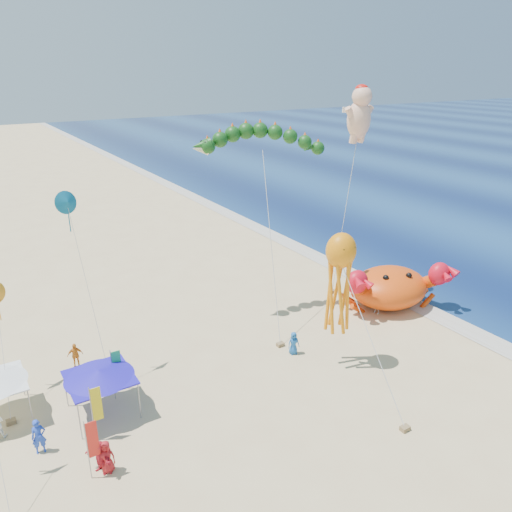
{
  "coord_description": "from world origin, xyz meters",
  "views": [
    {
      "loc": [
        -17.67,
        -23.19,
        17.84
      ],
      "look_at": [
        -2.0,
        2.0,
        6.5
      ],
      "focal_mm": 35.0,
      "sensor_mm": 36.0,
      "label": 1
    }
  ],
  "objects_px": {
    "octopus_kite": "(340,275)",
    "crab_inflatable": "(391,286)",
    "cherub_kite": "(360,113)",
    "dragon_kite": "(261,144)",
    "canopy_blue": "(99,374)"
  },
  "relations": [
    {
      "from": "dragon_kite",
      "to": "octopus_kite",
      "type": "xyz_separation_m",
      "value": [
        -0.22,
        -9.19,
        -6.61
      ]
    },
    {
      "from": "crab_inflatable",
      "to": "canopy_blue",
      "type": "height_order",
      "value": "crab_inflatable"
    },
    {
      "from": "crab_inflatable",
      "to": "dragon_kite",
      "type": "height_order",
      "value": "dragon_kite"
    },
    {
      "from": "octopus_kite",
      "to": "crab_inflatable",
      "type": "bearing_deg",
      "value": 24.18
    },
    {
      "from": "dragon_kite",
      "to": "cherub_kite",
      "type": "bearing_deg",
      "value": -7.58
    },
    {
      "from": "octopus_kite",
      "to": "cherub_kite",
      "type": "bearing_deg",
      "value": 44.33
    },
    {
      "from": "octopus_kite",
      "to": "canopy_blue",
      "type": "distance_m",
      "value": 14.69
    },
    {
      "from": "dragon_kite",
      "to": "cherub_kite",
      "type": "height_order",
      "value": "cherub_kite"
    },
    {
      "from": "dragon_kite",
      "to": "cherub_kite",
      "type": "relative_size",
      "value": 0.83
    },
    {
      "from": "dragon_kite",
      "to": "octopus_kite",
      "type": "distance_m",
      "value": 11.33
    },
    {
      "from": "crab_inflatable",
      "to": "cherub_kite",
      "type": "height_order",
      "value": "cherub_kite"
    },
    {
      "from": "crab_inflatable",
      "to": "canopy_blue",
      "type": "relative_size",
      "value": 2.33
    },
    {
      "from": "dragon_kite",
      "to": "octopus_kite",
      "type": "relative_size",
      "value": 1.57
    },
    {
      "from": "canopy_blue",
      "to": "crab_inflatable",
      "type": "bearing_deg",
      "value": 2.73
    },
    {
      "from": "dragon_kite",
      "to": "canopy_blue",
      "type": "bearing_deg",
      "value": -156.29
    }
  ]
}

